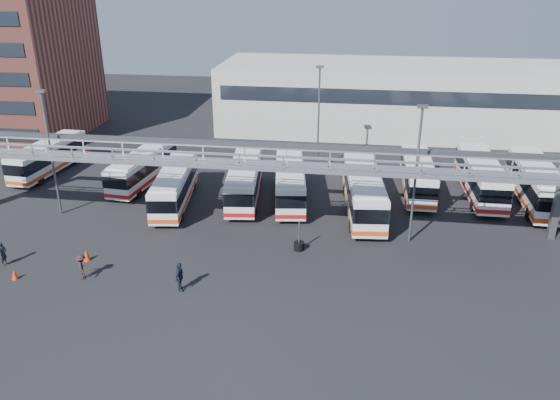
# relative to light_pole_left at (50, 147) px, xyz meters

# --- Properties ---
(ground) EXTENTS (140.00, 140.00, 0.00)m
(ground) POSITION_rel_light_pole_left_xyz_m (16.00, -8.00, -5.73)
(ground) COLOR black
(ground) RESTS_ON ground
(gantry) EXTENTS (51.40, 5.15, 7.10)m
(gantry) POSITION_rel_light_pole_left_xyz_m (16.00, -2.13, -0.22)
(gantry) COLOR #999CA1
(gantry) RESTS_ON ground
(apartment_building) EXTENTS (18.00, 15.00, 16.00)m
(apartment_building) POSITION_rel_light_pole_left_xyz_m (-18.00, 22.00, 2.27)
(apartment_building) COLOR brown
(apartment_building) RESTS_ON ground
(warehouse) EXTENTS (42.00, 14.00, 8.00)m
(warehouse) POSITION_rel_light_pole_left_xyz_m (28.00, 30.00, -1.73)
(warehouse) COLOR #9E9E99
(warehouse) RESTS_ON ground
(light_pole_left) EXTENTS (0.70, 0.35, 10.21)m
(light_pole_left) POSITION_rel_light_pole_left_xyz_m (0.00, 0.00, 0.00)
(light_pole_left) COLOR #4C4F54
(light_pole_left) RESTS_ON ground
(light_pole_mid) EXTENTS (0.70, 0.35, 10.21)m
(light_pole_mid) POSITION_rel_light_pole_left_xyz_m (28.00, -1.00, 0.00)
(light_pole_mid) COLOR #4C4F54
(light_pole_mid) RESTS_ON ground
(light_pole_back) EXTENTS (0.70, 0.35, 10.21)m
(light_pole_back) POSITION_rel_light_pole_left_xyz_m (20.00, 14.00, 0.00)
(light_pole_back) COLOR #4C4F54
(light_pole_back) RESTS_ON ground
(bus_0) EXTENTS (3.08, 10.36, 3.10)m
(bus_0) POSITION_rel_light_pole_left_xyz_m (-5.93, 9.00, -4.01)
(bus_0) COLOR silver
(bus_0) RESTS_ON ground
(bus_2) EXTENTS (3.32, 10.29, 3.07)m
(bus_2) POSITION_rel_light_pole_left_xyz_m (4.34, 7.32, -4.03)
(bus_2) COLOR silver
(bus_2) RESTS_ON ground
(bus_3) EXTENTS (3.72, 10.45, 3.10)m
(bus_3) POSITION_rel_light_pole_left_xyz_m (8.78, 3.08, -4.01)
(bus_3) COLOR silver
(bus_3) RESTS_ON ground
(bus_4) EXTENTS (3.62, 10.81, 3.22)m
(bus_4) POSITION_rel_light_pole_left_xyz_m (14.39, 5.20, -3.95)
(bus_4) COLOR silver
(bus_4) RESTS_ON ground
(bus_5) EXTENTS (3.83, 10.71, 3.18)m
(bus_5) POSITION_rel_light_pole_left_xyz_m (18.31, 5.44, -3.97)
(bus_5) COLOR silver
(bus_5) RESTS_ON ground
(bus_6) EXTENTS (3.74, 11.66, 3.48)m
(bus_6) POSITION_rel_light_pole_left_xyz_m (24.56, 3.70, -3.80)
(bus_6) COLOR silver
(bus_6) RESTS_ON ground
(bus_7) EXTENTS (2.41, 10.35, 3.14)m
(bus_7) POSITION_rel_light_pole_left_xyz_m (29.33, 8.75, -3.99)
(bus_7) COLOR silver
(bus_7) RESTS_ON ground
(bus_8) EXTENTS (2.75, 11.22, 3.40)m
(bus_8) POSITION_rel_light_pole_left_xyz_m (34.73, 8.90, -3.85)
(bus_8) COLOR silver
(bus_8) RESTS_ON ground
(bus_9) EXTENTS (3.05, 11.52, 3.47)m
(bus_9) POSITION_rel_light_pole_left_xyz_m (39.03, 7.72, -3.81)
(bus_9) COLOR silver
(bus_9) RESTS_ON ground
(pedestrian_a) EXTENTS (0.43, 0.65, 1.77)m
(pedestrian_a) POSITION_rel_light_pole_left_xyz_m (0.51, -8.48, -4.84)
(pedestrian_a) COLOR black
(pedestrian_a) RESTS_ON ground
(pedestrian_c) EXTENTS (1.12, 1.27, 1.71)m
(pedestrian_c) POSITION_rel_light_pole_left_xyz_m (6.64, -9.37, -4.87)
(pedestrian_c) COLOR black
(pedestrian_c) RESTS_ON ground
(pedestrian_d) EXTENTS (0.51, 1.14, 1.92)m
(pedestrian_d) POSITION_rel_light_pole_left_xyz_m (13.32, -9.85, -4.76)
(pedestrian_d) COLOR black
(pedestrian_d) RESTS_ON ground
(cone_left) EXTENTS (0.50, 0.50, 0.67)m
(cone_left) POSITION_rel_light_pole_left_xyz_m (2.27, -10.09, -5.39)
(cone_left) COLOR red
(cone_left) RESTS_ON ground
(cone_right) EXTENTS (0.56, 0.56, 0.79)m
(cone_right) POSITION_rel_light_pole_left_xyz_m (5.75, -7.09, -5.33)
(cone_right) COLOR red
(cone_right) RESTS_ON ground
(tire_stack) EXTENTS (0.76, 0.76, 2.19)m
(tire_stack) POSITION_rel_light_pole_left_xyz_m (20.08, -3.50, -5.36)
(tire_stack) COLOR black
(tire_stack) RESTS_ON ground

